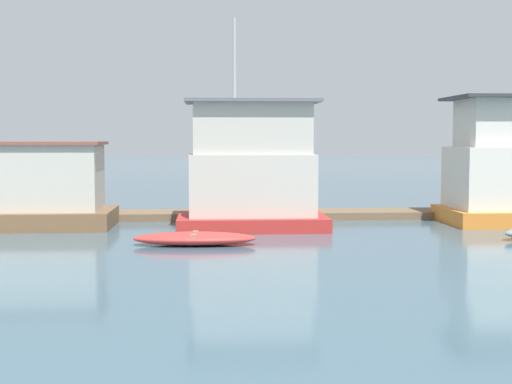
% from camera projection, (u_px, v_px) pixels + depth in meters
% --- Properties ---
extents(ground_plane, '(200.00, 200.00, 0.00)m').
position_uv_depth(ground_plane, '(254.00, 227.00, 27.17)').
color(ground_plane, '#426070').
extents(dock_walkway, '(33.80, 2.18, 0.30)m').
position_uv_depth(dock_walkway, '(250.00, 215.00, 30.06)').
color(dock_walkway, brown).
rests_on(dock_walkway, ground_plane).
extents(houseboat_brown, '(6.80, 3.45, 3.24)m').
position_uv_depth(houseboat_brown, '(22.00, 188.00, 26.77)').
color(houseboat_brown, brown).
rests_on(houseboat_brown, ground_plane).
extents(houseboat_red, '(5.50, 3.33, 7.75)m').
position_uv_depth(houseboat_red, '(252.00, 171.00, 26.42)').
color(houseboat_red, red).
rests_on(houseboat_red, ground_plane).
extents(dinghy_red, '(3.93, 1.47, 0.42)m').
position_uv_depth(dinghy_red, '(195.00, 238.00, 22.44)').
color(dinghy_red, red).
rests_on(dinghy_red, ground_plane).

